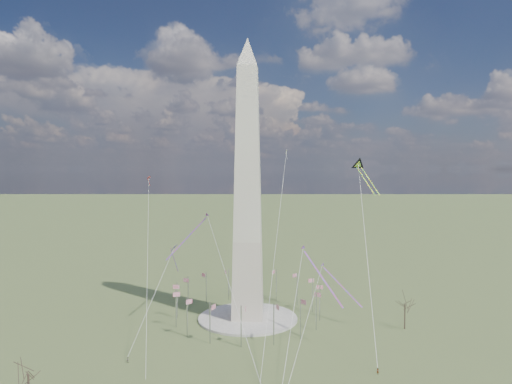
# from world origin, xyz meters

# --- Properties ---
(ground) EXTENTS (2000.00, 2000.00, 0.00)m
(ground) POSITION_xyz_m (0.00, 0.00, 0.00)
(ground) COLOR #485F2F
(ground) RESTS_ON ground
(plaza) EXTENTS (36.00, 36.00, 0.80)m
(plaza) POSITION_xyz_m (0.00, 0.00, 0.40)
(plaza) COLOR beige
(plaza) RESTS_ON ground
(washington_monument) EXTENTS (15.56, 15.56, 100.00)m
(washington_monument) POSITION_xyz_m (0.00, 0.00, 47.95)
(washington_monument) COLOR beige
(washington_monument) RESTS_ON plaza
(flagpole_ring) EXTENTS (54.40, 54.40, 13.00)m
(flagpole_ring) POSITION_xyz_m (-0.00, -0.00, 7.27)
(flagpole_ring) COLOR silver
(flagpole_ring) RESTS_ON ground
(tree_near) EXTENTS (7.41, 7.41, 12.97)m
(tree_near) POSITION_xyz_m (54.25, -6.99, 9.24)
(tree_near) COLOR #47372B
(tree_near) RESTS_ON ground
(tree_far) EXTENTS (7.10, 7.10, 12.43)m
(tree_far) POSITION_xyz_m (-44.55, -65.44, 8.85)
(tree_far) COLOR #47372B
(tree_far) RESTS_ON ground
(person_east) EXTENTS (0.74, 0.61, 1.75)m
(person_east) POSITION_xyz_m (37.97, -42.51, 0.87)
(person_east) COLOR gray
(person_east) RESTS_ON ground
(person_west) EXTENTS (0.78, 0.64, 1.52)m
(person_west) POSITION_xyz_m (-30.91, -39.23, 0.76)
(person_west) COLOR gray
(person_west) RESTS_ON ground
(kite_delta_black) EXTENTS (8.80, 16.59, 13.52)m
(kite_delta_black) POSITION_xyz_m (41.05, 8.81, 55.40)
(kite_delta_black) COLOR black
(kite_delta_black) RESTS_ON ground
(kite_diamond_purple) EXTENTS (2.28, 3.43, 10.24)m
(kite_diamond_purple) POSITION_xyz_m (-26.39, -2.15, 25.27)
(kite_diamond_purple) COLOR #381B7B
(kite_diamond_purple) RESTS_ON ground
(kite_streamer_left) EXTENTS (12.63, 20.84, 15.93)m
(kite_streamer_left) POSITION_xyz_m (23.48, -13.21, 22.26)
(kite_streamer_left) COLOR red
(kite_streamer_left) RESTS_ON ground
(kite_streamer_mid) EXTENTS (12.51, 19.00, 14.83)m
(kite_streamer_mid) POSITION_xyz_m (-19.86, 0.68, 32.26)
(kite_streamer_mid) COLOR red
(kite_streamer_mid) RESTS_ON ground
(kite_streamer_right) EXTENTS (13.70, 14.32, 12.82)m
(kite_streamer_right) POSITION_xyz_m (32.07, 2.07, 14.30)
(kite_streamer_right) COLOR red
(kite_streamer_right) RESTS_ON ground
(kite_small_red) EXTENTS (1.41, 2.11, 4.51)m
(kite_small_red) POSITION_xyz_m (-44.90, 29.61, 50.46)
(kite_small_red) COLOR red
(kite_small_red) RESTS_ON ground
(kite_small_white) EXTENTS (1.57, 2.24, 4.65)m
(kite_small_white) POSITION_xyz_m (14.18, 50.34, 62.52)
(kite_small_white) COLOR silver
(kite_small_white) RESTS_ON ground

